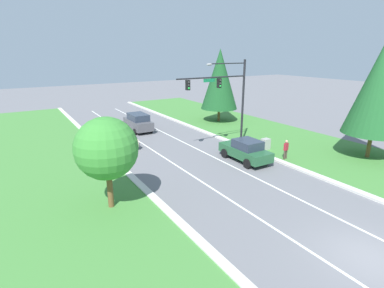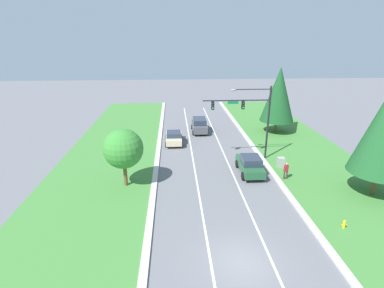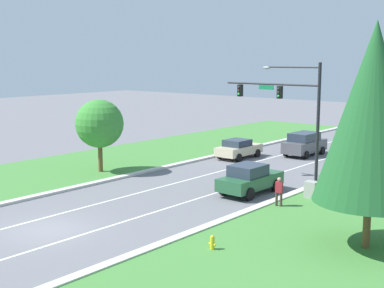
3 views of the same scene
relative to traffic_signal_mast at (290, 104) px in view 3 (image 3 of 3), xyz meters
name	(u,v)px [view 3 (image 3 of 3)]	position (x,y,z in m)	size (l,w,h in m)	color
ground_plane	(48,230)	(-4.05, -15.53, -5.21)	(160.00, 160.00, 0.00)	slate
curb_strip_right	(130,256)	(1.60, -15.53, -5.13)	(0.50, 90.00, 0.15)	beige
lane_stripe_inner_left	(27,222)	(-5.85, -15.53, -5.20)	(0.14, 81.00, 0.01)	white
lane_stripe_inner_right	(72,238)	(-2.25, -15.53, -5.20)	(0.14, 81.00, 0.01)	white
traffic_signal_mast	(290,104)	(0.00, 0.00, 0.00)	(6.97, 0.41, 7.85)	black
champagne_sedan	(239,148)	(-7.86, 5.60, -4.41)	(2.09, 4.33, 1.55)	beige
graphite_suv	(304,144)	(-4.30, 10.13, -4.20)	(2.12, 4.56, 1.95)	#4C4C51
forest_sedan	(250,179)	(-0.61, -3.53, -4.30)	(2.14, 4.62, 1.80)	#235633
utility_cabinet	(311,190)	(2.86, -2.30, -4.68)	(0.70, 0.60, 1.04)	#9E9E99
pedestrian	(279,191)	(2.34, -5.07, -4.27)	(0.41, 0.29, 1.69)	#42382D
fire_hydrant	(212,243)	(3.68, -12.72, -4.86)	(0.34, 0.20, 0.70)	gold
conifer_near_right_tree	(373,113)	(8.58, -8.31, 0.67)	(4.71, 4.71, 9.65)	brown
oak_near_left_tree	(99,124)	(-12.17, -5.39, -1.69)	(3.42, 3.42, 5.24)	brown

